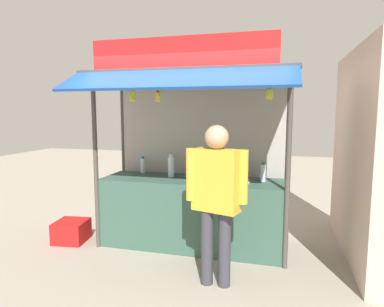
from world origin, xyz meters
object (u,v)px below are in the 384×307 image
at_px(magazine_stack_front_right, 210,180).
at_px(magazine_stack_rear_center, 240,181).
at_px(water_bottle_mid_left, 263,172).
at_px(water_bottle_right, 143,165).
at_px(vendor_person, 216,191).
at_px(banana_bunch_leftmost, 270,94).
at_px(banana_bunch_inner_right, 132,96).
at_px(water_bottle_left, 190,167).
at_px(water_bottle_back_right, 171,166).
at_px(water_bottle_front_left, 215,168).
at_px(water_bottle_far_right, 227,169).
at_px(banana_bunch_rightmost, 158,96).
at_px(plastic_crate, 71,231).

height_order(magazine_stack_front_right, magazine_stack_rear_center, magazine_stack_rear_center).
bearing_deg(water_bottle_mid_left, water_bottle_right, 174.72).
distance_m(water_bottle_mid_left, vendor_person, 1.13).
distance_m(magazine_stack_rear_center, banana_bunch_leftmost, 1.17).
height_order(banana_bunch_inner_right, banana_bunch_leftmost, same).
bearing_deg(vendor_person, water_bottle_left, -46.07).
bearing_deg(water_bottle_mid_left, magazine_stack_rear_center, -141.03).
bearing_deg(water_bottle_left, water_bottle_back_right, -161.97).
bearing_deg(vendor_person, water_bottle_back_right, -34.64).
relative_size(water_bottle_left, vendor_person, 0.17).
bearing_deg(magazine_stack_rear_center, vendor_person, -100.24).
height_order(water_bottle_right, water_bottle_front_left, water_bottle_front_left).
distance_m(water_bottle_far_right, banana_bunch_rightmost, 1.42).
distance_m(water_bottle_mid_left, banana_bunch_leftmost, 1.13).
height_order(water_bottle_right, water_bottle_left, water_bottle_left).
bearing_deg(banana_bunch_inner_right, water_bottle_left, 48.16).
bearing_deg(banana_bunch_inner_right, plastic_crate, 171.06).
bearing_deg(water_bottle_back_right, water_bottle_mid_left, 0.69).
distance_m(water_bottle_right, water_bottle_front_left, 1.09).
relative_size(water_bottle_front_left, banana_bunch_inner_right, 1.08).
bearing_deg(banana_bunch_rightmost, magazine_stack_rear_center, 19.69).
xyz_separation_m(water_bottle_left, vendor_person, (0.58, -1.12, -0.04)).
relative_size(vendor_person, plastic_crate, 4.04).
distance_m(banana_bunch_rightmost, banana_bunch_inner_right, 0.33).
bearing_deg(water_bottle_far_right, water_bottle_right, -179.38).
relative_size(banana_bunch_rightmost, vendor_person, 0.15).
bearing_deg(water_bottle_left, vendor_person, -62.52).
bearing_deg(water_bottle_front_left, water_bottle_right, 177.83).
bearing_deg(water_bottle_right, plastic_crate, -147.64).
relative_size(water_bottle_mid_left, magazine_stack_front_right, 1.02).
height_order(banana_bunch_leftmost, plastic_crate, banana_bunch_leftmost).
xyz_separation_m(water_bottle_mid_left, plastic_crate, (-2.62, -0.39, -0.90)).
distance_m(water_bottle_left, magazine_stack_front_right, 0.45).
height_order(banana_bunch_rightmost, vendor_person, banana_bunch_rightmost).
height_order(water_bottle_front_left, banana_bunch_leftmost, banana_bunch_leftmost).
relative_size(water_bottle_far_right, banana_bunch_inner_right, 0.98).
bearing_deg(water_bottle_left, magazine_stack_rear_center, -21.31).
relative_size(water_bottle_back_right, plastic_crate, 0.75).
bearing_deg(plastic_crate, vendor_person, -16.54).
relative_size(magazine_stack_front_right, banana_bunch_leftmost, 1.02).
height_order(water_bottle_front_left, magazine_stack_front_right, water_bottle_front_left).
height_order(magazine_stack_rear_center, banana_bunch_rightmost, banana_bunch_rightmost).
bearing_deg(magazine_stack_rear_center, water_bottle_left, 158.69).
relative_size(water_bottle_back_right, banana_bunch_rightmost, 1.24).
bearing_deg(water_bottle_mid_left, vendor_person, -111.78).
bearing_deg(plastic_crate, magazine_stack_front_right, 5.46).
xyz_separation_m(water_bottle_right, banana_bunch_inner_right, (0.19, -0.72, 0.98)).
height_order(water_bottle_back_right, plastic_crate, water_bottle_back_right).
relative_size(water_bottle_back_right, magazine_stack_front_right, 1.27).
bearing_deg(water_bottle_right, banana_bunch_leftmost, -21.60).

